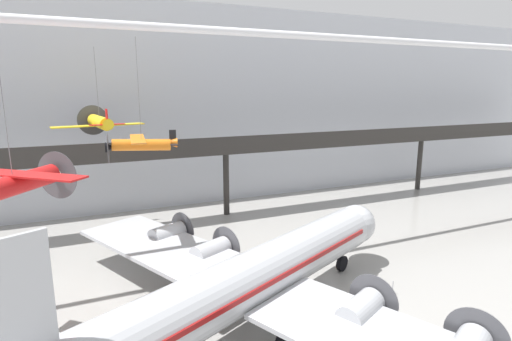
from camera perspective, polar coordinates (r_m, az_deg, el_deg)
name	(u,v)px	position (r m, az deg, el deg)	size (l,w,h in m)	color
ground_plane	(351,320)	(28.56, 13.37, -20.12)	(260.00, 260.00, 0.00)	#9E9B96
hangar_back_wall	(207,106)	(53.10, -7.08, 9.08)	(140.00, 3.00, 25.03)	silver
mezzanine_walkway	(229,149)	(45.65, -3.95, 3.03)	(110.00, 3.20, 9.67)	#2D2B28
ceiling_truss_beam	(280,34)	(33.68, 3.47, 18.85)	(120.00, 0.60, 0.60)	silver
airliner_silver_main	(246,283)	(24.86, -1.47, -15.72)	(29.15, 34.36, 9.88)	#B7BABF
suspended_plane_orange_highwing	(141,144)	(32.76, -16.06, 3.65)	(5.55, 6.80, 9.45)	orange
suspended_plane_yellow_lowwing	(100,122)	(42.45, -21.43, 6.42)	(8.84, 7.27, 8.70)	yellow
suspended_plane_red_highwing	(13,184)	(24.62, -31.35, -1.64)	(6.96, 6.79, 10.28)	red
stanchion_barrier	(392,290)	(32.22, 18.92, -15.89)	(0.36, 0.36, 1.08)	#B2B5BA
info_sign_pedestal	(356,308)	(29.09, 14.08, -18.48)	(0.21, 0.77, 1.24)	#4C4C51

